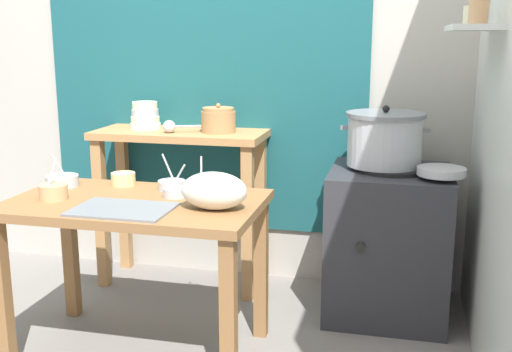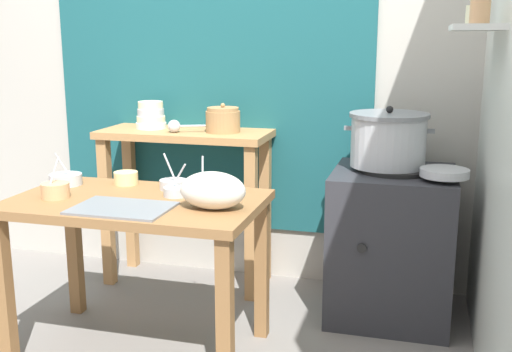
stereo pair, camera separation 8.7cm
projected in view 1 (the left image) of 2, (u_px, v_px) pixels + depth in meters
name	position (u px, v px, depth m)	size (l,w,h in m)	color
wall_back	(245.00, 57.00, 3.54)	(4.40, 0.12, 2.60)	#B2ADA3
prep_table	(136.00, 224.00, 2.71)	(1.10, 0.66, 0.72)	olive
back_shelf_table	(181.00, 170.00, 3.49)	(0.96, 0.40, 0.90)	#B27F4C
stove_block	(388.00, 242.00, 3.17)	(0.60, 0.61, 0.78)	#2D2D33
steamer_pot	(385.00, 139.00, 3.08)	(0.44, 0.39, 0.30)	#B7BABF
clay_pot	(218.00, 120.00, 3.38)	(0.19, 0.19, 0.16)	#A37A4C
bowl_stack_enamel	(145.00, 116.00, 3.51)	(0.17, 0.17, 0.15)	silver
ladle	(172.00, 127.00, 3.37)	(0.28, 0.13, 0.07)	#B7BABF
serving_tray	(123.00, 209.00, 2.52)	(0.40, 0.28, 0.01)	slate
plastic_bag	(214.00, 191.00, 2.52)	(0.28, 0.18, 0.16)	silver
wide_pan	(441.00, 171.00, 2.88)	(0.22, 0.22, 0.04)	#B7BABF
prep_bowl_0	(53.00, 191.00, 2.68)	(0.12, 0.12, 0.18)	tan
prep_bowl_1	(62.00, 180.00, 2.92)	(0.15, 0.15, 0.16)	#B7BABF
prep_bowl_2	(205.00, 184.00, 2.85)	(0.14, 0.14, 0.16)	beige
prep_bowl_3	(123.00, 178.00, 2.94)	(0.12, 0.12, 0.06)	#E5C684
prep_bowl_4	(175.00, 192.00, 2.73)	(0.11, 0.11, 0.15)	#B7BABF
prep_bowl_5	(172.00, 184.00, 2.86)	(0.13, 0.13, 0.17)	#B7BABF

